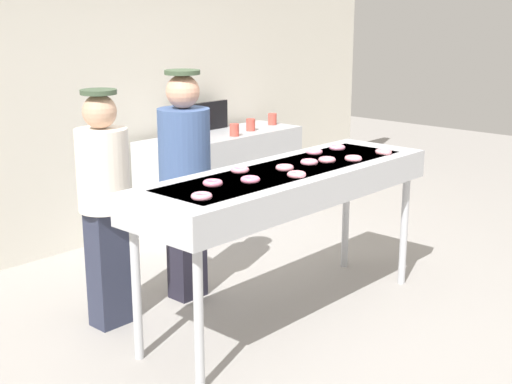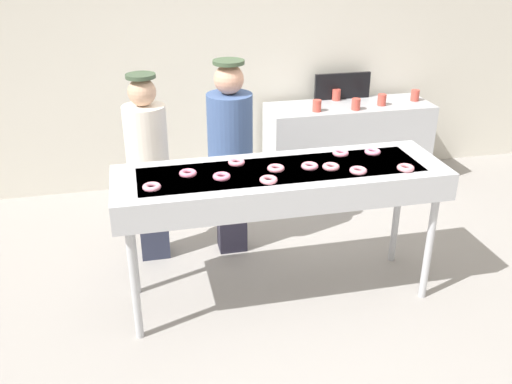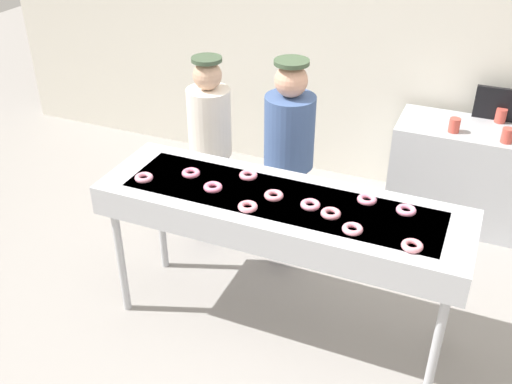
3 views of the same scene
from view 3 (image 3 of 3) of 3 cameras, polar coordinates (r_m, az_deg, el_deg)
ground_plane at (r=4.34m, az=2.07°, el=-12.52°), size 16.00×16.00×0.00m
back_wall at (r=5.59m, az=11.42°, el=15.65°), size 8.00×0.12×3.10m
fryer_conveyor at (r=3.74m, az=2.34°, el=-1.95°), size 2.35×0.71×1.05m
strawberry_donut_0 at (r=3.36m, az=14.75°, el=-5.01°), size 0.15×0.15×0.03m
strawberry_donut_1 at (r=3.65m, az=14.20°, el=-1.70°), size 0.17×0.17×0.03m
strawberry_donut_2 at (r=3.94m, az=-10.71°, el=1.36°), size 0.16×0.16×0.03m
strawberry_donut_3 at (r=3.78m, az=-4.16°, el=0.46°), size 0.14×0.14×0.03m
strawberry_donut_4 at (r=3.90m, az=-0.74°, el=1.62°), size 0.14×0.14×0.03m
strawberry_donut_5 at (r=3.42m, az=9.24°, el=-3.53°), size 0.17×0.17×0.03m
strawberry_donut_6 at (r=3.58m, az=-0.80°, el=-1.42°), size 0.16×0.16×0.03m
strawberry_donut_7 at (r=3.95m, az=-6.26°, el=1.82°), size 0.17×0.17×0.03m
strawberry_donut_8 at (r=3.54m, az=7.18°, el=-2.06°), size 0.14×0.14×0.03m
strawberry_donut_9 at (r=3.61m, az=5.23°, el=-1.22°), size 0.17×0.17×0.03m
strawberry_donut_10 at (r=3.71m, az=10.59°, el=-0.72°), size 0.17×0.17×0.03m
strawberry_donut_11 at (r=3.69m, az=1.71°, el=-0.34°), size 0.13×0.13×0.03m
worker_baker at (r=4.73m, az=-4.40°, el=4.82°), size 0.34×0.34×1.59m
worker_assistant at (r=4.42m, az=3.17°, el=3.96°), size 0.37×0.37×1.67m
prep_counter at (r=5.47m, az=22.07°, el=1.00°), size 1.76×0.59×0.90m
paper_cup_0 at (r=5.09m, az=22.95°, el=5.01°), size 0.09×0.09×0.12m
paper_cup_3 at (r=5.12m, az=18.49°, el=6.10°), size 0.09×0.09×0.12m
paper_cup_4 at (r=5.44m, az=22.43°, el=6.78°), size 0.09×0.09×0.12m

